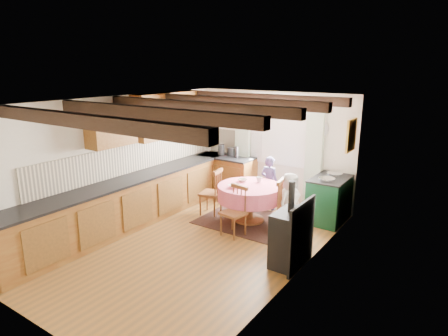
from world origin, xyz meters
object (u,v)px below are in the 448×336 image
Objects in this scene: chair_right at (290,208)px; child_far at (269,183)px; cast_iron_stove at (290,224)px; aga_range at (329,199)px; child_right at (289,202)px; dining_table at (249,204)px; cup at (259,180)px; chair_left at (211,192)px; chair_near at (233,211)px.

child_far is at bearing 33.47° from chair_right.
cast_iron_stove is 1.15× the size of child_far.
child_right is at bearing -117.88° from aga_range.
cup reaches higher than dining_table.
chair_left is 0.83× the size of child_far.
chair_left is 8.48× the size of cup.
cast_iron_stove is 1.30m from child_right.
child_far is at bearing 90.58° from dining_table.
chair_left is 0.88× the size of child_right.
dining_table is at bearing 106.48° from chair_near.
cup is (-0.05, 1.00, 0.33)m from chair_near.
chair_right is at bearing -142.58° from child_right.
cup is (-0.84, 0.38, 0.28)m from chair_right.
chair_left reaches higher than aga_range.
child_right is (-0.08, 0.16, 0.04)m from chair_right.
cup is at bearing 101.01° from child_far.
cup is (0.89, 0.38, 0.31)m from chair_left.
chair_right is at bearing -24.65° from cup.
chair_right is at bearing 47.04° from chair_near.
cup is at bearing 101.01° from chair_left.
child_far reaches higher than chair_right.
chair_left is at bearing -157.19° from cup.
cup is at bearing 84.64° from child_right.
chair_right is 0.76× the size of cast_iron_stove.
aga_range is 0.89× the size of child_right.
child_right reaches higher than dining_table.
chair_right is 1.07m from aga_range.
chair_left is 1.02m from cup.
cast_iron_stove reaches higher than child_right.
chair_left is 1.24m from child_far.
cast_iron_stove reaches higher than cup.
chair_near is at bearing 44.95° from chair_left.
aga_range is (0.36, 1.00, -0.06)m from chair_right.
dining_table is 1.26× the size of aga_range.
child_far is at bearing 57.96° from child_right.
chair_near is 0.79× the size of child_far.
child_right is at bearing 56.84° from chair_near.
chair_right is (0.88, -0.09, 0.14)m from dining_table.
chair_near is 1.00m from chair_right.
dining_table is at bearing 83.88° from chair_left.
chair_left is at bearing 79.07° from chair_right.
dining_table is 0.92× the size of cast_iron_stove.
cast_iron_stove is (1.35, -1.10, 0.29)m from dining_table.
chair_near is at bearing 148.62° from child_right.
chair_right is (0.79, 0.61, 0.05)m from chair_near.
cup is at bearing 82.25° from dining_table.
chair_near is 1.34m from cast_iron_stove.
aga_range is at bearing 103.60° from chair_left.
aga_range is at bearing 27.25° from cup.
chair_left is 0.95× the size of chair_right.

